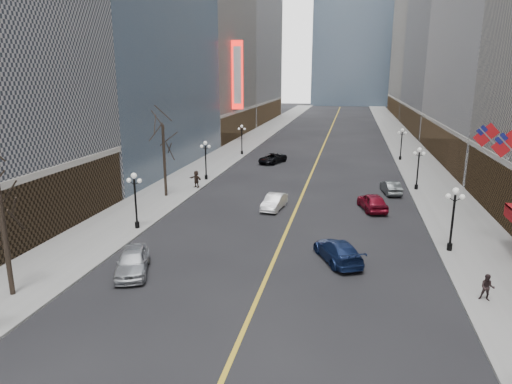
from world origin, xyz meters
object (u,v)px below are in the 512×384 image
at_px(streetlamp_west_2, 206,156).
at_px(car_sb_far, 391,187).
at_px(car_nb_mid, 274,202).
at_px(streetlamp_west_3, 242,136).
at_px(streetlamp_east_3, 402,141).
at_px(streetlamp_west_1, 135,195).
at_px(car_sb_mid, 372,202).
at_px(streetlamp_east_1, 453,213).
at_px(car_sb_near, 338,251).
at_px(car_nb_near, 132,261).
at_px(car_nb_far, 272,158).
at_px(streetlamp_east_2, 418,164).

distance_m(streetlamp_west_2, car_sb_far, 21.01).
height_order(car_nb_mid, car_sb_far, car_nb_mid).
bearing_deg(car_nb_mid, streetlamp_west_3, 116.50).
distance_m(streetlamp_east_3, streetlamp_west_1, 43.05).
distance_m(streetlamp_west_1, car_sb_mid, 21.05).
bearing_deg(streetlamp_east_3, streetlamp_west_1, -123.25).
distance_m(streetlamp_east_1, car_sb_far, 16.41).
xyz_separation_m(streetlamp_west_1, car_sb_near, (15.98, -3.19, -2.18)).
bearing_deg(car_nb_near, streetlamp_east_3, 44.99).
distance_m(streetlamp_west_2, car_sb_near, 26.63).
bearing_deg(streetlamp_east_3, car_sb_near, -101.01).
relative_size(car_nb_near, car_sb_far, 1.13).
distance_m(streetlamp_west_2, car_nb_far, 13.80).
xyz_separation_m(car_nb_mid, car_sb_mid, (8.87, 1.52, 0.10)).
bearing_deg(streetlamp_west_2, car_nb_mid, -45.68).
relative_size(streetlamp_west_2, streetlamp_west_3, 1.00).
distance_m(streetlamp_west_1, car_nb_near, 8.74).
distance_m(streetlamp_east_1, car_sb_near, 8.55).
bearing_deg(car_nb_far, car_sb_far, -21.73).
relative_size(streetlamp_east_2, car_sb_mid, 0.97).
xyz_separation_m(streetlamp_east_3, car_nb_far, (-17.83, -5.66, -2.22)).
xyz_separation_m(streetlamp_east_2, car_sb_far, (-2.80, -1.98, -2.21)).
bearing_deg(streetlamp_west_3, car_nb_far, -44.49).
xyz_separation_m(streetlamp_west_3, car_nb_far, (5.77, -5.66, -2.22)).
distance_m(streetlamp_west_1, car_sb_near, 16.44).
relative_size(streetlamp_east_3, streetlamp_west_3, 1.00).
distance_m(streetlamp_west_3, car_sb_near, 42.38).
relative_size(streetlamp_east_2, car_sb_far, 1.08).
bearing_deg(streetlamp_east_2, car_sb_mid, -120.07).
distance_m(streetlamp_east_3, car_nb_far, 18.84).
bearing_deg(streetlamp_west_2, car_nb_far, 64.95).
xyz_separation_m(car_sb_near, car_sb_far, (4.82, 19.21, -0.04)).
xyz_separation_m(car_nb_near, car_sb_mid, (15.20, 17.23, -0.00)).
distance_m(car_nb_near, car_nb_mid, 16.93).
bearing_deg(streetlamp_east_3, car_nb_near, -114.71).
xyz_separation_m(streetlamp_east_1, streetlamp_west_3, (-23.60, 36.00, 0.00)).
bearing_deg(car_sb_far, streetlamp_west_3, -53.00).
bearing_deg(car_nb_mid, streetlamp_west_2, 141.56).
xyz_separation_m(streetlamp_west_3, car_sb_mid, (18.67, -26.52, -2.10)).
xyz_separation_m(streetlamp_east_1, streetlamp_west_1, (-23.60, 0.00, 0.00)).
xyz_separation_m(streetlamp_east_3, streetlamp_west_2, (-23.60, -18.00, 0.00)).
bearing_deg(streetlamp_west_2, car_sb_near, -52.99).
bearing_deg(car_nb_mid, streetlamp_east_3, 71.03).
relative_size(car_nb_far, car_sb_far, 1.18).
bearing_deg(car_sb_far, car_sb_mid, 62.78).
height_order(streetlamp_west_1, car_sb_mid, streetlamp_west_1).
height_order(streetlamp_west_2, car_sb_far, streetlamp_west_2).
bearing_deg(streetlamp_east_1, streetlamp_west_1, 180.00).
xyz_separation_m(streetlamp_east_3, car_sb_near, (-7.62, -39.19, -2.18)).
relative_size(streetlamp_east_3, car_nb_far, 0.92).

